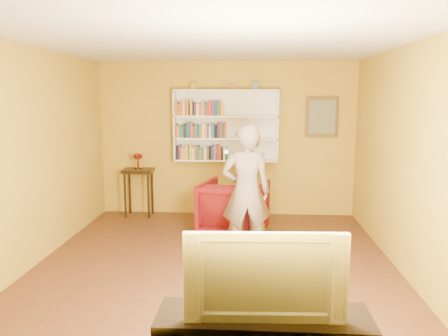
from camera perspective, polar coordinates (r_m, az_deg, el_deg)
The scene contains 15 objects.
room_shell at distance 5.31m, azimuth -1.26°, elevation -2.41°, with size 5.30×5.80×2.88m.
bookshelf at distance 7.62m, azimuth 0.28°, elevation 5.54°, with size 1.80×0.29×1.23m.
books_row_lower at distance 7.59m, azimuth -2.92°, elevation 2.00°, with size 0.89×0.19×0.26m.
books_row_middle at distance 7.56m, azimuth -3.02°, elevation 4.88°, with size 0.85×0.19×0.27m.
books_row_upper at distance 7.54m, azimuth -3.27°, elevation 7.74°, with size 0.82×0.18×0.27m.
ornament_left at distance 7.60m, azimuth -4.02°, elevation 10.60°, with size 0.08×0.08×0.11m, color #AC8031.
ornament_centre at distance 7.54m, azimuth 1.06°, elevation 10.57°, with size 0.07×0.07×0.09m, color brown.
ornament_right at distance 7.53m, azimuth 4.11°, elevation 10.66°, with size 0.09×0.09×0.12m, color #486378.
framed_painting at distance 7.74m, azimuth 12.67°, elevation 6.53°, with size 0.55×0.05×0.70m.
console_table at distance 7.82m, azimuth -11.12°, elevation -1.18°, with size 0.51×0.39×0.84m.
ruby_lustre at distance 7.76m, azimuth -11.20°, elevation 1.31°, with size 0.17×0.17×0.27m.
armchair at distance 6.58m, azimuth 1.30°, elevation -5.36°, with size 0.92×0.94×0.86m, color #4A050B.
person at distance 5.62m, azimuth 2.91°, elevation -3.16°, with size 0.64×0.42×1.76m, color #6D5D50.
game_remote at distance 5.16m, azimuth 0.33°, elevation 2.20°, with size 0.04×0.15×0.04m, color white.
television at distance 3.18m, azimuth 5.28°, elevation -13.34°, with size 1.12×0.15×0.64m, color black.
Camera 1 is at (0.45, -5.18, 2.09)m, focal length 35.00 mm.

